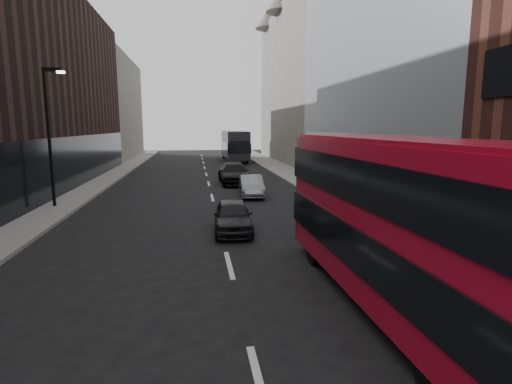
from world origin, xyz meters
name	(u,v)px	position (x,y,z in m)	size (l,w,h in m)	color
sidewalk_right	(309,182)	(7.50, 25.00, 0.07)	(3.00, 80.00, 0.15)	slate
sidewalk_left	(94,187)	(-8.00, 25.00, 0.07)	(2.00, 80.00, 0.15)	slate
building_modern_block	(391,36)	(11.47, 21.00, 9.90)	(5.03, 22.00, 20.00)	#92979C
building_victorian	(297,81)	(11.38, 44.00, 9.66)	(6.50, 24.00, 21.00)	#66605A
building_left_mid	(56,91)	(-11.50, 30.00, 7.00)	(5.00, 24.00, 14.00)	black
building_left_far	(113,109)	(-11.50, 52.00, 6.50)	(5.00, 20.00, 13.00)	#66605A
street_lamp	(50,128)	(-8.22, 18.00, 4.18)	(1.06, 0.22, 7.00)	black
red_bus	(398,216)	(3.62, 4.53, 2.22)	(2.43, 9.93, 4.00)	#AE0A23
grey_bus	(235,145)	(4.00, 46.38, 1.97)	(2.71, 11.40, 3.67)	black
car_a	(233,216)	(0.50, 12.00, 0.65)	(1.52, 3.79, 1.29)	black
car_b	(251,186)	(2.43, 20.21, 0.63)	(1.34, 3.85, 1.27)	gray
car_c	(234,173)	(1.90, 25.84, 0.76)	(2.14, 5.26, 1.53)	black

